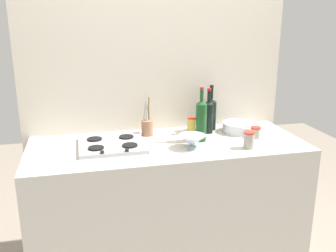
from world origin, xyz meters
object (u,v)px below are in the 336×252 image
Objects in this scene: mixing_bowl at (192,141)px; utensil_crock at (147,126)px; stovetop_hob at (112,144)px; wine_bottle_mid_right at (208,116)px; wine_bottle_mid_left at (201,120)px; condiment_jar_spare at (191,124)px; condiment_jar_rear at (249,140)px; wine_bottle_leftmost at (211,113)px; plate_stack at (239,127)px; condiment_jar_front at (256,132)px.

utensil_crock is (-0.23, 0.32, 0.02)m from mixing_bowl.
wine_bottle_mid_right is at bearing 11.09° from stovetop_hob.
condiment_jar_spare is (-0.00, 0.20, -0.09)m from wine_bottle_mid_left.
wine_bottle_mid_left reaches higher than condiment_jar_rear.
wine_bottle_mid_left reaches higher than mixing_bowl.
mixing_bowl is 1.60× the size of condiment_jar_rear.
wine_bottle_leftmost is 0.44m from mixing_bowl.
mixing_bowl reaches higher than stovetop_hob.
mixing_bowl is at bearing -126.32° from wine_bottle_mid_right.
stovetop_hob is 0.72m from wine_bottle_mid_right.
mixing_bowl is at bearing -149.98° from plate_stack.
condiment_jar_spare is (-0.39, 0.23, 0.02)m from condiment_jar_front.
condiment_jar_rear is at bearing -77.74° from wine_bottle_leftmost.
condiment_jar_front is at bearing 53.21° from condiment_jar_rear.
wine_bottle_mid_left reaches higher than plate_stack.
wine_bottle_mid_left is 1.13× the size of wine_bottle_mid_right.
plate_stack is 0.23m from wine_bottle_leftmost.
stovetop_hob is 0.51m from mixing_bowl.
condiment_jar_spare is at bearing 121.63° from condiment_jar_rear.
stovetop_hob is 0.32m from utensil_crock.
wine_bottle_mid_left is at bearing -88.58° from condiment_jar_spare.
condiment_jar_rear is 0.48m from condiment_jar_spare.
utensil_crock is (-0.33, 0.20, -0.08)m from wine_bottle_mid_left.
mixing_bowl is (-0.10, -0.12, -0.10)m from wine_bottle_mid_left.
plate_stack is 0.37m from wine_bottle_mid_left.
condiment_jar_rear is at bearing -15.43° from stovetop_hob.
stovetop_hob is at bearing -162.77° from condiment_jar_spare.
stovetop_hob is at bearing 177.02° from condiment_jar_front.
condiment_jar_front is at bearing -4.64° from wine_bottle_mid_left.
utensil_crock is 2.69× the size of condiment_jar_rear.
utensil_crock is at bearing 174.39° from wine_bottle_mid_right.
condiment_jar_rear is at bearing -103.46° from plate_stack.
condiment_jar_front is at bearing 10.59° from mixing_bowl.
mixing_bowl is 0.60× the size of utensil_crock.
wine_bottle_leftmost is at bearing 11.74° from condiment_jar_spare.
condiment_jar_rear is at bearing -14.68° from mixing_bowl.
wine_bottle_mid_left is 0.39m from utensil_crock.
condiment_jar_rear is at bearing -40.38° from wine_bottle_mid_left.
wine_bottle_mid_left is at bearing -159.17° from plate_stack.
utensil_crock reaches higher than condiment_jar_rear.
stovetop_hob is 0.78m from wine_bottle_leftmost.
wine_bottle_mid_left is (0.59, -0.02, 0.13)m from stovetop_hob.
wine_bottle_mid_right reaches higher than condiment_jar_front.
condiment_jar_front is at bearing -17.91° from utensil_crock.
stovetop_hob is at bearing -145.83° from utensil_crock.
condiment_jar_rear is (-0.08, -0.34, 0.02)m from plate_stack.
utensil_crock is 3.75× the size of condiment_jar_front.
wine_bottle_mid_right is at bearing 53.68° from mixing_bowl.
condiment_jar_rear is (0.84, -0.23, 0.04)m from stovetop_hob.
wine_bottle_mid_left is 2.09× the size of mixing_bowl.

